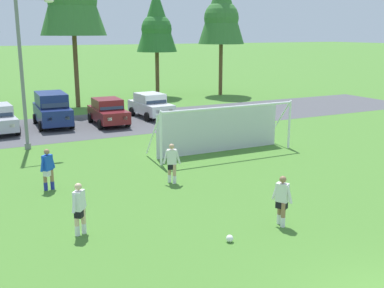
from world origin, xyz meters
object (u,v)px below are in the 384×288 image
object	(u,v)px
parked_car_slot_left	(52,109)
street_lamp	(25,72)
parked_car_slot_center_left	(108,112)
player_midfield_center	(79,209)
parked_car_slot_center	(151,105)
player_striker_near	(48,169)
player_winger_left	(282,201)
soccer_goal	(222,128)
player_defender_far	(172,163)
soccer_ball	(230,238)

from	to	relation	value
parked_car_slot_left	street_lamp	xyz separation A→B (m)	(-2.22, -5.73, 2.88)
parked_car_slot_center_left	player_midfield_center	bearing A→B (deg)	-109.73
parked_car_slot_left	player_midfield_center	bearing A→B (deg)	-98.13
parked_car_slot_center	player_striker_near	bearing A→B (deg)	-126.19
player_winger_left	soccer_goal	bearing A→B (deg)	71.40
soccer_goal	player_winger_left	size ratio (longest dim) A/B	4.54
parked_car_slot_center_left	street_lamp	xyz separation A→B (m)	(-5.59, -4.50, 3.11)
player_striker_near	player_defender_far	distance (m)	4.84
player_midfield_center	parked_car_slot_center_left	bearing A→B (deg)	70.27
player_defender_far	parked_car_slot_center_left	size ratio (longest dim) A/B	0.39
player_winger_left	street_lamp	world-z (taller)	street_lamp
player_midfield_center	player_winger_left	distance (m)	6.26
street_lamp	player_striker_near	bearing A→B (deg)	-93.09
parked_car_slot_center_left	street_lamp	size ratio (longest dim) A/B	0.55
player_striker_near	street_lamp	bearing A→B (deg)	86.91
player_winger_left	street_lamp	xyz separation A→B (m)	(-5.56, 14.11, 3.17)
player_defender_far	street_lamp	bearing A→B (deg)	116.23
soccer_goal	parked_car_slot_center_left	world-z (taller)	soccer_goal
soccer_goal	player_striker_near	distance (m)	9.18
parked_car_slot_center_left	player_winger_left	bearing A→B (deg)	-90.07
player_striker_near	parked_car_slot_center	distance (m)	16.10
player_defender_far	parked_car_slot_center_left	distance (m)	13.19
player_defender_far	player_midfield_center	bearing A→B (deg)	-144.00
player_defender_far	parked_car_slot_left	bearing A→B (deg)	98.05
soccer_ball	player_defender_far	xyz separation A→B (m)	(0.78, 5.81, 0.71)
parked_car_slot_center_left	parked_car_slot_center	xyz separation A→B (m)	(3.53, 1.26, 0.00)
player_striker_near	player_midfield_center	world-z (taller)	same
parked_car_slot_left	parked_car_slot_center_left	distance (m)	3.60
player_striker_near	parked_car_slot_left	bearing A→B (deg)	78.63
player_defender_far	player_winger_left	bearing A→B (deg)	-76.51
player_midfield_center	player_defender_far	size ratio (longest dim) A/B	1.00
soccer_goal	player_midfield_center	bearing A→B (deg)	-142.91
player_defender_far	parked_car_slot_center_left	xyz separation A→B (m)	(1.34, 13.12, 0.05)
player_midfield_center	parked_car_slot_left	distance (m)	17.84
player_winger_left	parked_car_slot_center_left	size ratio (longest dim) A/B	0.39
soccer_ball	parked_car_slot_center_left	size ratio (longest dim) A/B	0.05
soccer_ball	soccer_goal	world-z (taller)	soccer_goal
parked_car_slot_left	parked_car_slot_center	world-z (taller)	parked_car_slot_left
player_striker_near	parked_car_slot_center	size ratio (longest dim) A/B	0.38
street_lamp	soccer_goal	bearing A→B (deg)	-31.44
player_midfield_center	street_lamp	bearing A→B (deg)	88.54
soccer_goal	parked_car_slot_left	xyz separation A→B (m)	(-6.34, 10.96, -0.18)
soccer_ball	player_striker_near	size ratio (longest dim) A/B	0.13
player_striker_near	parked_car_slot_center_left	xyz separation A→B (m)	(5.98, 11.74, 0.05)
parked_car_slot_center	parked_car_slot_center_left	bearing A→B (deg)	-160.41
soccer_ball	player_midfield_center	world-z (taller)	player_midfield_center
soccer_ball	player_winger_left	xyz separation A→B (m)	(2.10, 0.32, 0.71)
soccer_ball	player_striker_near	distance (m)	8.19
player_defender_far	parked_car_slot_center	xyz separation A→B (m)	(4.87, 14.37, 0.05)
player_midfield_center	parked_car_slot_center	distance (m)	20.03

